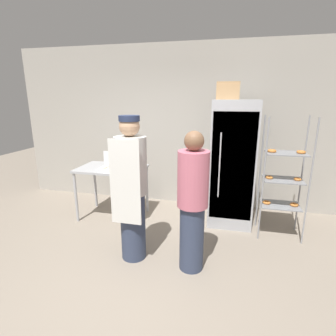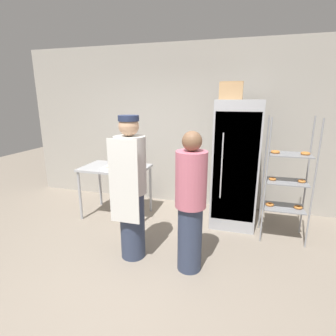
{
  "view_description": "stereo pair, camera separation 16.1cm",
  "coord_description": "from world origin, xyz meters",
  "px_view_note": "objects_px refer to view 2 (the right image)",
  "views": [
    {
      "loc": [
        0.85,
        -2.44,
        1.96
      ],
      "look_at": [
        0.12,
        0.66,
        1.11
      ],
      "focal_mm": 28.0,
      "sensor_mm": 36.0,
      "label": 1
    },
    {
      "loc": [
        1.0,
        -2.4,
        1.96
      ],
      "look_at": [
        0.12,
        0.66,
        1.11
      ],
      "focal_mm": 28.0,
      "sensor_mm": 36.0,
      "label": 2
    }
  ],
  "objects_px": {
    "blender_pitcher": "(133,158)",
    "person_baker": "(131,187)",
    "donut_box": "(112,167)",
    "cardboard_storage_box": "(231,91)",
    "baking_rack": "(287,181)",
    "refrigerator": "(236,164)",
    "person_customer": "(191,203)"
  },
  "relations": [
    {
      "from": "blender_pitcher",
      "to": "person_baker",
      "type": "xyz_separation_m",
      "value": [
        0.54,
        -1.32,
        -0.05
      ]
    },
    {
      "from": "donut_box",
      "to": "blender_pitcher",
      "type": "height_order",
      "value": "donut_box"
    },
    {
      "from": "refrigerator",
      "to": "person_customer",
      "type": "xyz_separation_m",
      "value": [
        -0.43,
        -1.4,
        -0.14
      ]
    },
    {
      "from": "refrigerator",
      "to": "person_customer",
      "type": "bearing_deg",
      "value": -107.11
    },
    {
      "from": "person_baker",
      "to": "blender_pitcher",
      "type": "bearing_deg",
      "value": 112.28
    },
    {
      "from": "refrigerator",
      "to": "blender_pitcher",
      "type": "relative_size",
      "value": 7.56
    },
    {
      "from": "blender_pitcher",
      "to": "person_customer",
      "type": "relative_size",
      "value": 0.16
    },
    {
      "from": "cardboard_storage_box",
      "to": "person_customer",
      "type": "height_order",
      "value": "cardboard_storage_box"
    },
    {
      "from": "donut_box",
      "to": "blender_pitcher",
      "type": "distance_m",
      "value": 0.48
    },
    {
      "from": "person_customer",
      "to": "baking_rack",
      "type": "bearing_deg",
      "value": 43.64
    },
    {
      "from": "baking_rack",
      "to": "blender_pitcher",
      "type": "height_order",
      "value": "baking_rack"
    },
    {
      "from": "baking_rack",
      "to": "donut_box",
      "type": "relative_size",
      "value": 6.02
    },
    {
      "from": "refrigerator",
      "to": "donut_box",
      "type": "bearing_deg",
      "value": -165.94
    },
    {
      "from": "person_customer",
      "to": "cardboard_storage_box",
      "type": "bearing_deg",
      "value": 77.23
    },
    {
      "from": "refrigerator",
      "to": "person_customer",
      "type": "height_order",
      "value": "refrigerator"
    },
    {
      "from": "donut_box",
      "to": "person_customer",
      "type": "bearing_deg",
      "value": -32.79
    },
    {
      "from": "donut_box",
      "to": "blender_pitcher",
      "type": "bearing_deg",
      "value": 70.04
    },
    {
      "from": "cardboard_storage_box",
      "to": "person_customer",
      "type": "distance_m",
      "value": 1.85
    },
    {
      "from": "blender_pitcher",
      "to": "cardboard_storage_box",
      "type": "height_order",
      "value": "cardboard_storage_box"
    },
    {
      "from": "person_baker",
      "to": "person_customer",
      "type": "distance_m",
      "value": 0.75
    },
    {
      "from": "blender_pitcher",
      "to": "person_customer",
      "type": "xyz_separation_m",
      "value": [
        1.28,
        -1.38,
        -0.14
      ]
    },
    {
      "from": "baking_rack",
      "to": "person_baker",
      "type": "height_order",
      "value": "person_baker"
    },
    {
      "from": "blender_pitcher",
      "to": "baking_rack",
      "type": "bearing_deg",
      "value": -6.96
    },
    {
      "from": "baking_rack",
      "to": "refrigerator",
      "type": "bearing_deg",
      "value": 155.65
    },
    {
      "from": "donut_box",
      "to": "person_customer",
      "type": "relative_size",
      "value": 0.18
    },
    {
      "from": "donut_box",
      "to": "person_baker",
      "type": "distance_m",
      "value": 1.12
    },
    {
      "from": "donut_box",
      "to": "person_customer",
      "type": "height_order",
      "value": "person_customer"
    },
    {
      "from": "refrigerator",
      "to": "person_customer",
      "type": "distance_m",
      "value": 1.47
    },
    {
      "from": "baking_rack",
      "to": "person_customer",
      "type": "bearing_deg",
      "value": -136.36
    },
    {
      "from": "blender_pitcher",
      "to": "cardboard_storage_box",
      "type": "xyz_separation_m",
      "value": [
        1.59,
        -0.04,
        1.09
      ]
    },
    {
      "from": "refrigerator",
      "to": "blender_pitcher",
      "type": "distance_m",
      "value": 1.72
    },
    {
      "from": "donut_box",
      "to": "blender_pitcher",
      "type": "relative_size",
      "value": 1.12
    }
  ]
}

